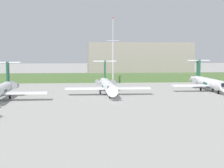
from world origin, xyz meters
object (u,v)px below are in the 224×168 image
at_px(regional_jet_nearest, 0,90).
at_px(antenna_mast, 113,56).
at_px(regional_jet_second, 108,85).
at_px(regional_jet_third, 209,82).

height_order(regional_jet_nearest, antenna_mast, antenna_mast).
distance_m(regional_jet_nearest, antenna_mast, 54.29).
bearing_deg(regional_jet_second, regional_jet_nearest, -159.41).
bearing_deg(regional_jet_nearest, regional_jet_third, 16.16).
distance_m(regional_jet_nearest, regional_jet_second, 28.40).
distance_m(regional_jet_third, antenna_mast, 38.43).
bearing_deg(regional_jet_third, regional_jet_nearest, -163.84).
bearing_deg(regional_jet_third, regional_jet_second, -167.87).
bearing_deg(antenna_mast, regional_jet_third, -46.45).
bearing_deg(regional_jet_nearest, regional_jet_second, 20.59).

